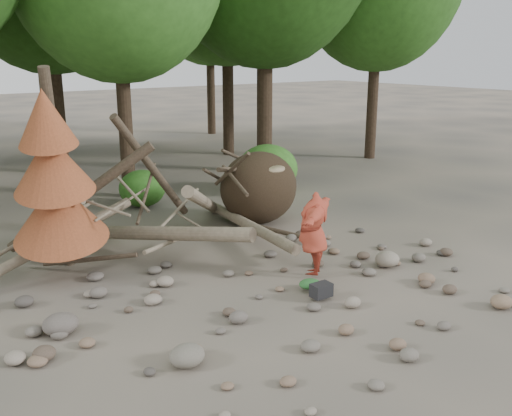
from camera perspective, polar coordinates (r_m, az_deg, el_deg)
ground at (r=11.08m, az=2.88°, el=-9.03°), size 120.00×120.00×0.00m
deadfall_pile at (r=15.12m, az=-1.34°, el=1.54°), size 8.55×5.24×3.30m
dead_conifer at (r=11.87m, az=-19.50°, el=2.53°), size 2.06×2.16×4.35m
bush_mid at (r=17.62m, az=-11.32°, el=1.94°), size 1.40×1.40×1.12m
bush_right at (r=19.05m, az=1.18°, el=3.99°), size 2.00×2.00×1.60m
frisbee_thrower at (r=11.79m, az=5.75°, el=-2.53°), size 2.42×1.77×2.47m
backpack at (r=11.04m, az=6.54°, el=-8.45°), size 0.40×0.28×0.26m
cloth_green at (r=11.44m, az=5.39°, el=-7.78°), size 0.45×0.38×0.17m
cloth_orange at (r=11.37m, az=6.29°, el=-8.10°), size 0.34×0.27×0.12m
boulder_front_left at (r=8.90m, az=-6.91°, el=-14.43°), size 0.55×0.50×0.33m
boulder_front_right at (r=11.55m, az=23.34°, el=-8.60°), size 0.42×0.38×0.25m
boulder_mid_right at (r=12.90m, az=12.99°, el=-5.00°), size 0.56×0.50×0.33m
boulder_mid_left at (r=10.25m, az=-18.97°, el=-10.91°), size 0.60×0.54×0.36m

